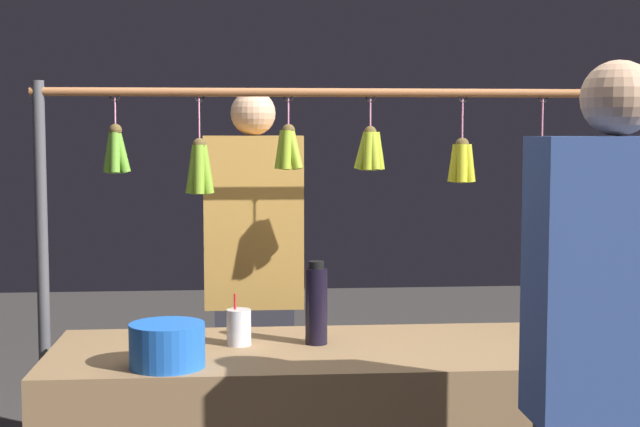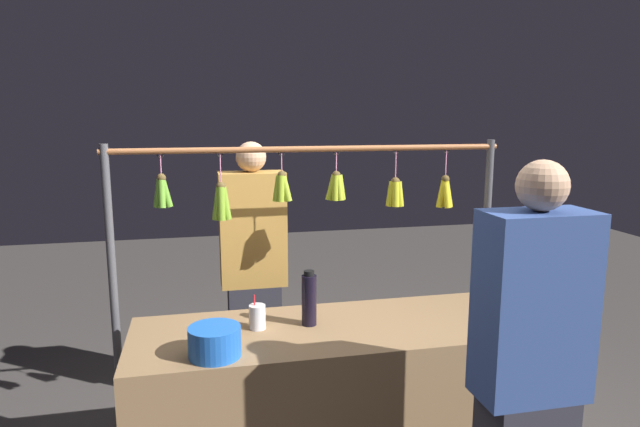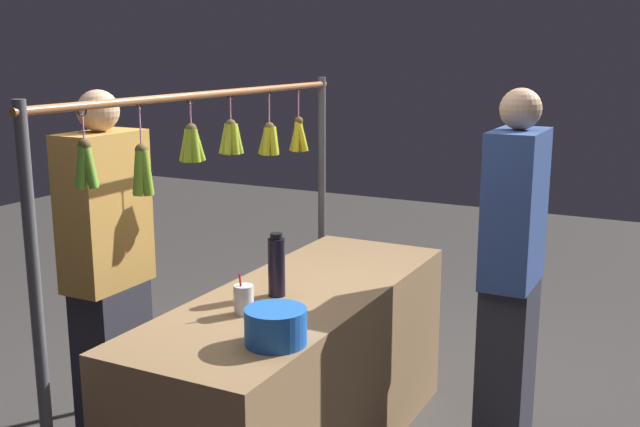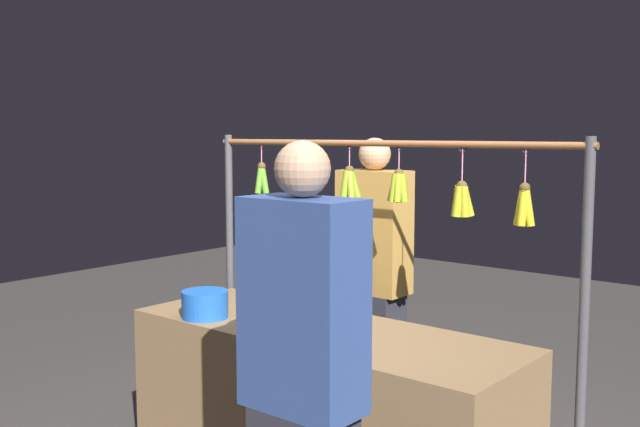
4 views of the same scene
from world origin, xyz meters
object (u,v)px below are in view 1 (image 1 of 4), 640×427
(blue_bucket, at_px, (167,345))
(customer_person, at_px, (610,407))
(water_bottle, at_px, (316,304))
(drink_cup, at_px, (239,327))
(vendor_person, at_px, (254,298))

(blue_bucket, relative_size, customer_person, 0.13)
(water_bottle, height_order, customer_person, customer_person)
(drink_cup, xyz_separation_m, vendor_person, (-0.06, -0.77, -0.04))
(blue_bucket, height_order, drink_cup, drink_cup)
(blue_bucket, distance_m, vendor_person, 1.09)
(drink_cup, distance_m, customer_person, 1.27)
(drink_cup, relative_size, customer_person, 0.10)
(water_bottle, relative_size, blue_bucket, 1.22)
(water_bottle, bearing_deg, drink_cup, -0.68)
(water_bottle, xyz_separation_m, vendor_person, (0.20, -0.78, -0.11))
(vendor_person, bearing_deg, drink_cup, 85.60)
(vendor_person, bearing_deg, water_bottle, 104.49)
(water_bottle, distance_m, blue_bucket, 0.55)
(blue_bucket, xyz_separation_m, vendor_person, (-0.27, -1.05, -0.05))
(water_bottle, relative_size, vendor_person, 0.17)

